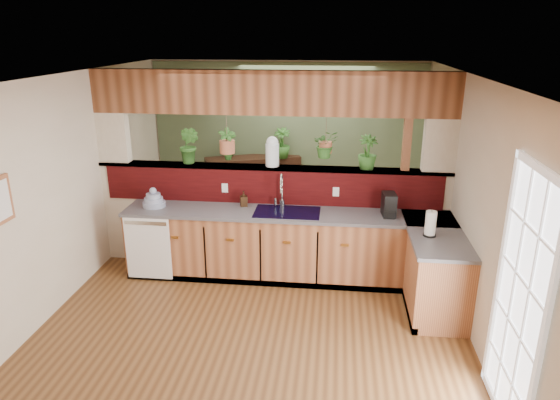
# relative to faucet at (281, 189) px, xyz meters

# --- Properties ---
(ground) EXTENTS (4.60, 7.00, 0.01)m
(ground) POSITION_rel_faucet_xyz_m (-0.16, -1.13, -1.14)
(ground) COLOR brown
(ground) RESTS_ON ground
(ceiling) EXTENTS (4.60, 7.00, 0.01)m
(ceiling) POSITION_rel_faucet_xyz_m (-0.16, -1.13, 1.46)
(ceiling) COLOR brown
(ceiling) RESTS_ON ground
(wall_back) EXTENTS (4.60, 0.02, 2.60)m
(wall_back) POSITION_rel_faucet_xyz_m (-0.16, 2.37, 0.16)
(wall_back) COLOR beige
(wall_back) RESTS_ON ground
(wall_left) EXTENTS (0.02, 7.00, 2.60)m
(wall_left) POSITION_rel_faucet_xyz_m (-2.46, -1.13, 0.16)
(wall_left) COLOR beige
(wall_left) RESTS_ON ground
(wall_right) EXTENTS (0.02, 7.00, 2.60)m
(wall_right) POSITION_rel_faucet_xyz_m (2.14, -1.13, 0.16)
(wall_right) COLOR beige
(wall_right) RESTS_ON ground
(pass_through_partition) EXTENTS (4.60, 0.21, 2.60)m
(pass_through_partition) POSITION_rel_faucet_xyz_m (-0.13, 0.22, 0.05)
(pass_through_partition) COLOR beige
(pass_through_partition) RESTS_ON ground
(pass_through_ledge) EXTENTS (4.60, 0.21, 0.04)m
(pass_through_ledge) POSITION_rel_faucet_xyz_m (-0.16, 0.22, 0.23)
(pass_through_ledge) COLOR brown
(pass_through_ledge) RESTS_ON ground
(header_beam) EXTENTS (4.60, 0.15, 0.55)m
(header_beam) POSITION_rel_faucet_xyz_m (-0.16, 0.22, 1.18)
(header_beam) COLOR brown
(header_beam) RESTS_ON ground
(sage_backwall) EXTENTS (4.55, 0.02, 2.55)m
(sage_backwall) POSITION_rel_faucet_xyz_m (-0.16, 2.35, 0.16)
(sage_backwall) COLOR #506243
(sage_backwall) RESTS_ON ground
(countertop) EXTENTS (4.14, 1.52, 0.90)m
(countertop) POSITION_rel_faucet_xyz_m (0.68, -0.26, -0.70)
(countertop) COLOR brown
(countertop) RESTS_ON ground
(dishwasher) EXTENTS (0.58, 0.03, 0.82)m
(dishwasher) POSITION_rel_faucet_xyz_m (-1.64, -0.47, -0.69)
(dishwasher) COLOR white
(dishwasher) RESTS_ON ground
(navy_sink) EXTENTS (0.82, 0.50, 0.18)m
(navy_sink) POSITION_rel_faucet_xyz_m (0.09, -0.16, -0.32)
(navy_sink) COLOR black
(navy_sink) RESTS_ON countertop
(french_door) EXTENTS (0.06, 1.02, 2.16)m
(french_door) POSITION_rel_faucet_xyz_m (2.11, -2.43, -0.09)
(french_door) COLOR white
(french_door) RESTS_ON ground
(faucet) EXTENTS (0.20, 0.20, 0.46)m
(faucet) POSITION_rel_faucet_xyz_m (0.00, 0.00, 0.00)
(faucet) COLOR #B7B7B2
(faucet) RESTS_ON countertop
(dish_stack) EXTENTS (0.29, 0.29, 0.26)m
(dish_stack) POSITION_rel_faucet_xyz_m (-1.64, -0.14, -0.17)
(dish_stack) COLOR #8A94B2
(dish_stack) RESTS_ON countertop
(soap_dispenser) EXTENTS (0.11, 0.11, 0.20)m
(soap_dispenser) POSITION_rel_faucet_xyz_m (-0.49, 0.01, -0.14)
(soap_dispenser) COLOR #382414
(soap_dispenser) RESTS_ON countertop
(coffee_maker) EXTENTS (0.15, 0.26, 0.28)m
(coffee_maker) POSITION_rel_faucet_xyz_m (1.34, -0.15, -0.11)
(coffee_maker) COLOR black
(coffee_maker) RESTS_ON countertop
(paper_towel) EXTENTS (0.14, 0.14, 0.31)m
(paper_towel) POSITION_rel_faucet_xyz_m (1.73, -0.74, -0.11)
(paper_towel) COLOR black
(paper_towel) RESTS_ON countertop
(glass_jar) EXTENTS (0.18, 0.18, 0.39)m
(glass_jar) POSITION_rel_faucet_xyz_m (-0.14, 0.22, 0.44)
(glass_jar) COLOR silver
(glass_jar) RESTS_ON pass_through_ledge
(ledge_plant_left) EXTENTS (0.33, 0.31, 0.49)m
(ledge_plant_left) POSITION_rel_faucet_xyz_m (-1.23, 0.22, 0.49)
(ledge_plant_left) COLOR #26541D
(ledge_plant_left) RESTS_ON pass_through_ledge
(ledge_plant_right) EXTENTS (0.31, 0.31, 0.43)m
(ledge_plant_right) POSITION_rel_faucet_xyz_m (1.07, 0.22, 0.46)
(ledge_plant_right) COLOR #26541D
(ledge_plant_right) RESTS_ON pass_through_ledge
(hanging_plant_a) EXTENTS (0.25, 0.20, 0.54)m
(hanging_plant_a) POSITION_rel_faucet_xyz_m (-0.73, 0.22, 0.66)
(hanging_plant_a) COLOR brown
(hanging_plant_a) RESTS_ON header_beam
(hanging_plant_b) EXTENTS (0.37, 0.34, 0.46)m
(hanging_plant_b) POSITION_rel_faucet_xyz_m (0.54, 0.22, 0.70)
(hanging_plant_b) COLOR brown
(hanging_plant_b) RESTS_ON header_beam
(shelving_console) EXTENTS (1.63, 0.98, 1.06)m
(shelving_console) POSITION_rel_faucet_xyz_m (-0.72, 2.12, -0.64)
(shelving_console) COLOR black
(shelving_console) RESTS_ON ground
(shelf_plant_a) EXTENTS (0.24, 0.18, 0.43)m
(shelf_plant_a) POSITION_rel_faucet_xyz_m (-1.12, 2.12, 0.10)
(shelf_plant_a) COLOR #26541D
(shelf_plant_a) RESTS_ON shelving_console
(shelf_plant_b) EXTENTS (0.29, 0.29, 0.50)m
(shelf_plant_b) POSITION_rel_faucet_xyz_m (-0.23, 2.12, 0.14)
(shelf_plant_b) COLOR #26541D
(shelf_plant_b) RESTS_ON shelving_console
(floor_plant) EXTENTS (0.83, 0.75, 0.82)m
(floor_plant) POSITION_rel_faucet_xyz_m (0.35, 0.91, -0.74)
(floor_plant) COLOR #26541D
(floor_plant) RESTS_ON ground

